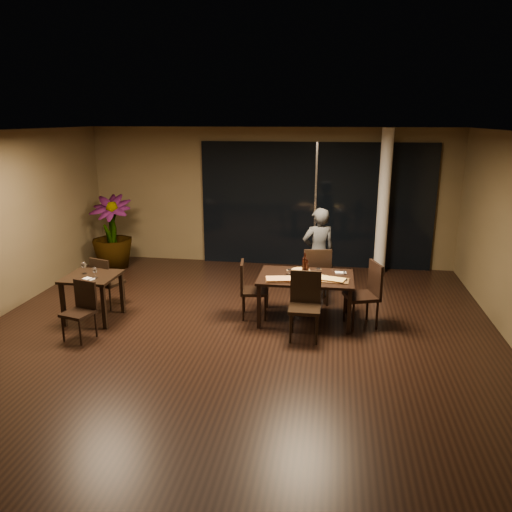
% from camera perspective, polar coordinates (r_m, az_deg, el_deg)
% --- Properties ---
extents(ground, '(8.00, 8.00, 0.00)m').
position_cam_1_polar(ground, '(7.64, -2.39, -9.14)').
color(ground, black).
rests_on(ground, ground).
extents(wall_back, '(8.00, 0.10, 3.00)m').
position_cam_1_polar(wall_back, '(11.07, 1.64, 6.77)').
color(wall_back, brown).
rests_on(wall_back, ground).
extents(wall_front, '(8.00, 0.10, 3.00)m').
position_cam_1_polar(wall_front, '(3.52, -16.05, -13.87)').
color(wall_front, brown).
rests_on(wall_front, ground).
extents(ceiling, '(8.00, 8.00, 0.04)m').
position_cam_1_polar(ceiling, '(6.94, -2.68, 14.13)').
color(ceiling, silver).
rests_on(ceiling, wall_back).
extents(window_panel, '(5.00, 0.06, 2.70)m').
position_cam_1_polar(window_panel, '(10.93, 6.80, 5.75)').
color(window_panel, black).
rests_on(window_panel, ground).
extents(column, '(0.24, 0.24, 3.00)m').
position_cam_1_polar(column, '(10.64, 14.35, 5.93)').
color(column, white).
rests_on(column, ground).
extents(main_table, '(1.50, 1.00, 0.75)m').
position_cam_1_polar(main_table, '(8.02, 5.71, -2.81)').
color(main_table, black).
rests_on(main_table, ground).
extents(side_table, '(0.80, 0.80, 0.75)m').
position_cam_1_polar(side_table, '(8.45, -18.22, -2.95)').
color(side_table, black).
rests_on(side_table, ground).
extents(chair_main_far, '(0.55, 0.55, 1.03)m').
position_cam_1_polar(chair_main_far, '(8.76, 6.90, -1.94)').
color(chair_main_far, black).
rests_on(chair_main_far, ground).
extents(chair_main_near, '(0.46, 0.46, 0.99)m').
position_cam_1_polar(chair_main_near, '(7.47, 5.62, -5.18)').
color(chair_main_near, black).
rests_on(chair_main_near, ground).
extents(chair_main_left, '(0.49, 0.49, 0.94)m').
position_cam_1_polar(chair_main_left, '(8.16, -0.78, -3.51)').
color(chair_main_left, black).
rests_on(chair_main_left, ground).
extents(chair_main_right, '(0.60, 0.60, 1.03)m').
position_cam_1_polar(chair_main_right, '(8.01, 12.59, -3.91)').
color(chair_main_right, black).
rests_on(chair_main_right, ground).
extents(chair_side_far, '(0.53, 0.53, 0.90)m').
position_cam_1_polar(chair_side_far, '(8.95, -16.86, -2.62)').
color(chair_side_far, black).
rests_on(chair_side_far, ground).
extents(chair_side_near, '(0.49, 0.49, 0.86)m').
position_cam_1_polar(chair_side_near, '(7.86, -19.32, -5.51)').
color(chair_side_near, black).
rests_on(chair_side_near, ground).
extents(diner, '(0.65, 0.54, 1.65)m').
position_cam_1_polar(diner, '(9.11, 7.13, 0.38)').
color(diner, '#313437').
rests_on(diner, ground).
extents(potted_plant, '(0.96, 0.96, 1.58)m').
position_cam_1_polar(potted_plant, '(11.25, -16.16, 2.62)').
color(potted_plant, '#1D4F1A').
rests_on(potted_plant, ground).
extents(pizza_board_left, '(0.59, 0.37, 0.01)m').
position_cam_1_polar(pizza_board_left, '(7.76, 3.11, -2.75)').
color(pizza_board_left, '#462B16').
rests_on(pizza_board_left, main_table).
extents(pizza_board_right, '(0.61, 0.33, 0.01)m').
position_cam_1_polar(pizza_board_right, '(7.83, 8.42, -2.73)').
color(pizza_board_right, '#4B3118').
rests_on(pizza_board_right, main_table).
extents(oblong_pizza_left, '(0.54, 0.33, 0.02)m').
position_cam_1_polar(oblong_pizza_left, '(7.75, 3.11, -2.64)').
color(oblong_pizza_left, maroon).
rests_on(oblong_pizza_left, pizza_board_left).
extents(oblong_pizza_right, '(0.49, 0.32, 0.02)m').
position_cam_1_polar(oblong_pizza_right, '(7.82, 8.42, -2.62)').
color(oblong_pizza_right, maroon).
rests_on(oblong_pizza_right, pizza_board_right).
extents(round_pizza, '(0.29, 0.29, 0.01)m').
position_cam_1_polar(round_pizza, '(8.27, 5.12, -1.63)').
color(round_pizza, '#B52714').
rests_on(round_pizza, main_table).
extents(bottle_a, '(0.06, 0.06, 0.29)m').
position_cam_1_polar(bottle_a, '(8.03, 5.52, -1.12)').
color(bottle_a, black).
rests_on(bottle_a, main_table).
extents(bottle_b, '(0.06, 0.06, 0.26)m').
position_cam_1_polar(bottle_b, '(8.00, 5.87, -1.31)').
color(bottle_b, black).
rests_on(bottle_b, main_table).
extents(bottle_c, '(0.08, 0.08, 0.35)m').
position_cam_1_polar(bottle_c, '(8.08, 5.59, -0.81)').
color(bottle_c, black).
rests_on(bottle_c, main_table).
extents(tumbler_left, '(0.08, 0.08, 0.09)m').
position_cam_1_polar(tumbler_left, '(8.03, 3.80, -1.84)').
color(tumbler_left, white).
rests_on(tumbler_left, main_table).
extents(tumbler_right, '(0.08, 0.08, 0.10)m').
position_cam_1_polar(tumbler_right, '(8.09, 7.14, -1.76)').
color(tumbler_right, white).
rests_on(tumbler_right, main_table).
extents(napkin_near, '(0.19, 0.12, 0.01)m').
position_cam_1_polar(napkin_near, '(7.85, 9.75, -2.74)').
color(napkin_near, white).
rests_on(napkin_near, main_table).
extents(napkin_far, '(0.18, 0.11, 0.01)m').
position_cam_1_polar(napkin_far, '(8.22, 9.64, -1.89)').
color(napkin_far, silver).
rests_on(napkin_far, main_table).
extents(wine_glass_a, '(0.08, 0.08, 0.19)m').
position_cam_1_polar(wine_glass_a, '(8.52, -19.05, -1.33)').
color(wine_glass_a, white).
rests_on(wine_glass_a, side_table).
extents(wine_glass_b, '(0.07, 0.07, 0.16)m').
position_cam_1_polar(wine_glass_b, '(8.26, -17.92, -1.83)').
color(wine_glass_b, white).
rests_on(wine_glass_b, side_table).
extents(side_napkin, '(0.21, 0.17, 0.01)m').
position_cam_1_polar(side_napkin, '(8.22, -18.59, -2.50)').
color(side_napkin, white).
rests_on(side_napkin, side_table).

